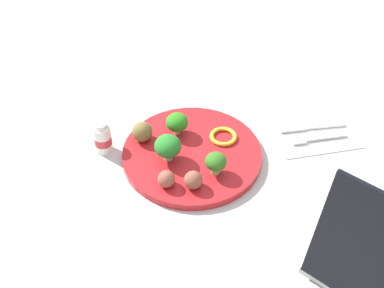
% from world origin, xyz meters
% --- Properties ---
extents(ground_plane, '(4.00, 4.00, 0.00)m').
position_xyz_m(ground_plane, '(0.00, 0.00, 0.00)').
color(ground_plane, '#B2B2AD').
extents(plate, '(0.28, 0.28, 0.02)m').
position_xyz_m(plate, '(0.00, 0.00, 0.01)').
color(plate, red).
rests_on(plate, ground_plane).
extents(broccoli_floret_front_left, '(0.05, 0.05, 0.06)m').
position_xyz_m(broccoli_floret_front_left, '(0.05, 0.02, 0.05)').
color(broccoli_floret_front_left, '#94BE76').
rests_on(broccoli_floret_front_left, plate).
extents(broccoli_floret_near_rim, '(0.05, 0.05, 0.05)m').
position_xyz_m(broccoli_floret_near_rim, '(0.02, -0.06, 0.04)').
color(broccoli_floret_near_rim, '#ABC166').
rests_on(broccoli_floret_near_rim, plate).
extents(broccoli_floret_back_right, '(0.04, 0.04, 0.05)m').
position_xyz_m(broccoli_floret_back_right, '(-0.04, 0.06, 0.04)').
color(broccoli_floret_back_right, '#94BF69').
rests_on(broccoli_floret_back_right, plate).
extents(meatball_near_rim, '(0.03, 0.03, 0.03)m').
position_xyz_m(meatball_near_rim, '(0.01, 0.09, 0.03)').
color(meatball_near_rim, brown).
rests_on(meatball_near_rim, plate).
extents(meatball_mid_right, '(0.04, 0.04, 0.04)m').
position_xyz_m(meatball_mid_right, '(0.10, -0.05, 0.04)').
color(meatball_mid_right, brown).
rests_on(meatball_mid_right, plate).
extents(meatball_front_left, '(0.03, 0.03, 0.03)m').
position_xyz_m(meatball_front_left, '(0.06, 0.08, 0.03)').
color(meatball_front_left, brown).
rests_on(meatball_front_left, plate).
extents(pepper_ring_center, '(0.07, 0.07, 0.01)m').
position_xyz_m(pepper_ring_center, '(-0.07, -0.03, 0.02)').
color(pepper_ring_center, yellow).
rests_on(pepper_ring_center, plate).
extents(napkin, '(0.18, 0.13, 0.01)m').
position_xyz_m(napkin, '(-0.27, -0.04, 0.00)').
color(napkin, white).
rests_on(napkin, ground_plane).
extents(fork, '(0.12, 0.02, 0.01)m').
position_xyz_m(fork, '(-0.26, -0.02, 0.01)').
color(fork, silver).
rests_on(fork, napkin).
extents(knife, '(0.15, 0.02, 0.01)m').
position_xyz_m(knife, '(-0.26, -0.05, 0.01)').
color(knife, white).
rests_on(knife, napkin).
extents(yogurt_bottle, '(0.04, 0.04, 0.07)m').
position_xyz_m(yogurt_bottle, '(0.18, -0.04, 0.03)').
color(yogurt_bottle, white).
rests_on(yogurt_bottle, ground_plane).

